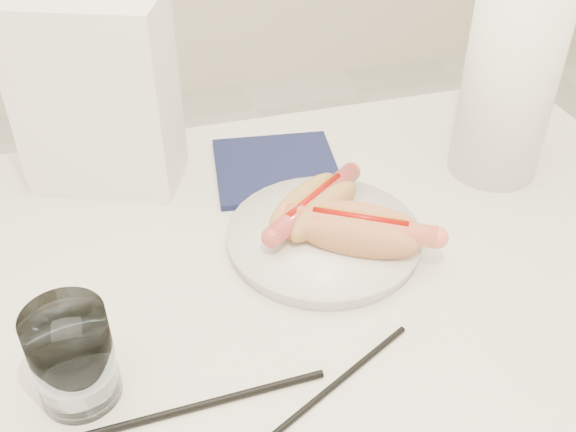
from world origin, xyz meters
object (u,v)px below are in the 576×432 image
object	(u,v)px
table	(239,348)
napkin_box	(97,96)
paper_towel_roll	(509,81)
hotdog_right	(359,230)
plate	(324,240)
hotdog_left	(314,207)
water_glass	(73,356)

from	to	relation	value
table	napkin_box	size ratio (longest dim) A/B	4.79
paper_towel_roll	hotdog_right	bearing A→B (deg)	-153.15
plate	hotdog_left	world-z (taller)	hotdog_left
hotdog_left	water_glass	xyz separation A→B (m)	(-0.28, -0.17, 0.01)
hotdog_right	table	bearing A→B (deg)	-132.69
hotdog_right	paper_towel_roll	xyz separation A→B (m)	(0.25, 0.12, 0.09)
table	hotdog_right	world-z (taller)	hotdog_right
hotdog_left	napkin_box	xyz separation A→B (m)	(-0.23, 0.19, 0.09)
table	paper_towel_roll	bearing A→B (deg)	22.98
plate	paper_towel_roll	distance (m)	0.32
plate	hotdog_left	bearing A→B (deg)	99.01
hotdog_right	napkin_box	world-z (taller)	napkin_box
plate	hotdog_right	world-z (taller)	hotdog_right
table	hotdog_left	xyz separation A→B (m)	(0.12, 0.10, 0.10)
table	water_glass	size ratio (longest dim) A/B	11.73
napkin_box	hotdog_left	bearing A→B (deg)	-17.86
hotdog_left	napkin_box	size ratio (longest dim) A/B	0.58
table	napkin_box	world-z (taller)	napkin_box
water_glass	table	bearing A→B (deg)	21.57
table	napkin_box	bearing A→B (deg)	110.11
hotdog_left	paper_towel_roll	xyz separation A→B (m)	(0.28, 0.07, 0.09)
hotdog_right	napkin_box	size ratio (longest dim) A/B	0.64
table	paper_towel_roll	distance (m)	0.48
table	napkin_box	distance (m)	0.36
hotdog_left	paper_towel_roll	world-z (taller)	paper_towel_roll
hotdog_right	paper_towel_roll	bearing A→B (deg)	57.80
table	plate	distance (m)	0.16
table	paper_towel_roll	world-z (taller)	paper_towel_roll
plate	paper_towel_roll	size ratio (longest dim) A/B	0.83
hotdog_right	plate	bearing A→B (deg)	165.85
water_glass	paper_towel_roll	xyz separation A→B (m)	(0.56, 0.23, 0.08)
plate	hotdog_right	bearing A→B (deg)	-45.10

